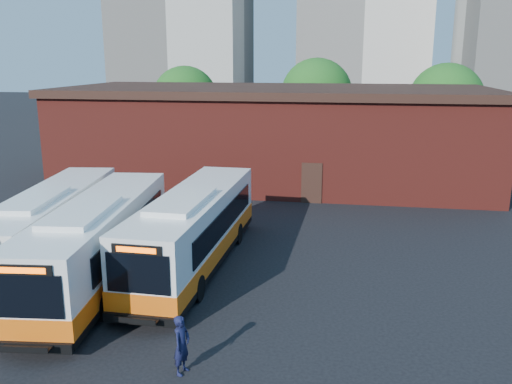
% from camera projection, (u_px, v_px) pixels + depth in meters
% --- Properties ---
extents(ground, '(220.00, 220.00, 0.00)m').
position_uv_depth(ground, '(198.00, 301.00, 18.99)').
color(ground, black).
extents(bus_west, '(3.74, 11.53, 3.10)m').
position_uv_depth(bus_west, '(50.00, 229.00, 22.46)').
color(bus_west, white).
rests_on(bus_west, ground).
extents(bus_midwest, '(3.60, 11.99, 3.22)m').
position_uv_depth(bus_midwest, '(99.00, 244.00, 20.42)').
color(bus_midwest, white).
rests_on(bus_midwest, ground).
extents(bus_mideast, '(2.74, 11.83, 3.20)m').
position_uv_depth(bus_mideast, '(194.00, 232.00, 21.90)').
color(bus_mideast, white).
rests_on(bus_mideast, ground).
extents(transit_worker, '(0.53, 0.68, 1.67)m').
position_uv_depth(transit_worker, '(182.00, 345.00, 14.47)').
color(transit_worker, '#131536').
rests_on(transit_worker, ground).
extents(depot_building, '(28.60, 12.60, 6.40)m').
position_uv_depth(depot_building, '(275.00, 133.00, 37.36)').
color(depot_building, maroon).
rests_on(depot_building, ground).
extents(tree_west, '(6.00, 6.00, 7.65)m').
position_uv_depth(tree_west, '(185.00, 99.00, 50.12)').
color(tree_west, '#382314').
rests_on(tree_west, ground).
extents(tree_mid, '(6.56, 6.56, 8.36)m').
position_uv_depth(tree_mid, '(316.00, 94.00, 50.00)').
color(tree_mid, '#382314').
rests_on(tree_mid, ground).
extents(tree_east, '(6.24, 6.24, 7.96)m').
position_uv_depth(tree_east, '(446.00, 101.00, 45.41)').
color(tree_east, '#382314').
rests_on(tree_east, ground).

